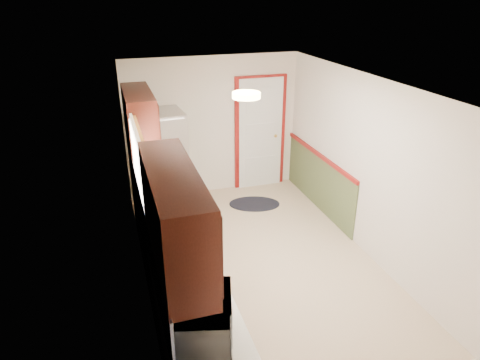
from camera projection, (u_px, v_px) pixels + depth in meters
room_shell at (264, 184)px, 5.21m from camera, size 3.20×5.20×2.52m
kitchen_run at (169, 240)px, 4.77m from camera, size 0.63×4.00×2.20m
back_wall_trim at (272, 143)px, 7.53m from camera, size 1.12×2.30×2.08m
ceiling_fixture at (246, 95)px, 4.47m from camera, size 0.30×0.30×0.06m
microwave at (205, 315)px, 3.20m from camera, size 0.47×0.66×0.41m
refrigerator at (162, 167)px, 6.58m from camera, size 0.77×0.75×1.74m
rug at (254, 204)px, 7.33m from camera, size 0.99×0.79×0.01m
cooktop at (154, 176)px, 6.06m from camera, size 0.53×0.64×0.02m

